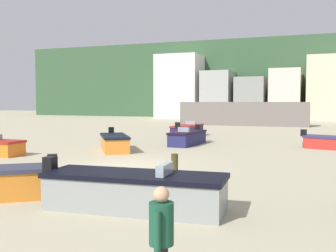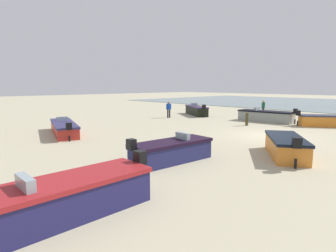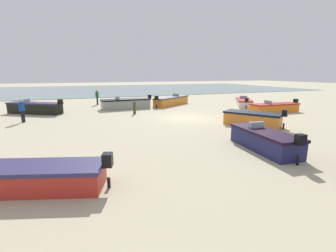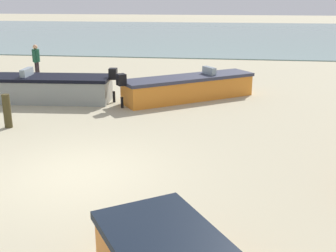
% 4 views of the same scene
% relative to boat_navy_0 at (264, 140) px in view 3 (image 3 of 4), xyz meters
% --- Properties ---
extents(ground_plane, '(160.00, 160.00, 0.00)m').
position_rel_boat_navy_0_xyz_m(ground_plane, '(-0.03, -8.50, -0.45)').
color(ground_plane, tan).
extents(tidal_water, '(80.00, 36.00, 0.06)m').
position_rel_boat_navy_0_xyz_m(tidal_water, '(-0.03, -44.50, -0.42)').
color(tidal_water, gray).
rests_on(tidal_water, ground).
extents(boat_navy_0, '(1.58, 3.94, 1.19)m').
position_rel_boat_navy_0_xyz_m(boat_navy_0, '(0.00, 0.00, 0.00)').
color(boat_navy_0, navy).
rests_on(boat_navy_0, ground).
extents(boat_white_1, '(3.30, 4.16, 1.04)m').
position_rel_boat_navy_0_xyz_m(boat_white_1, '(-8.69, -12.45, -0.08)').
color(boat_white_1, silver).
rests_on(boat_white_1, ground).
extents(boat_grey_2, '(4.95, 1.81, 1.27)m').
position_rel_boat_navy_0_xyz_m(boat_grey_2, '(3.28, -14.85, 0.04)').
color(boat_grey_2, gray).
rests_on(boat_grey_2, ground).
extents(boat_orange_4, '(4.69, 1.45, 1.10)m').
position_rel_boat_navy_0_xyz_m(boat_orange_4, '(-8.52, -8.03, -0.04)').
color(boat_orange_4, orange).
rests_on(boat_orange_4, ground).
extents(boat_red_5, '(5.50, 2.83, 1.07)m').
position_rel_boat_navy_0_xyz_m(boat_red_5, '(9.54, 0.40, -0.06)').
color(boat_red_5, '#B32A22').
rests_on(boat_red_5, ground).
extents(boat_orange_6, '(3.10, 3.70, 1.20)m').
position_rel_boat_navy_0_xyz_m(boat_orange_6, '(-2.94, -4.27, 0.00)').
color(boat_orange_6, orange).
rests_on(boat_orange_6, ground).
extents(boat_orange_7, '(4.98, 4.07, 1.21)m').
position_rel_boat_navy_0_xyz_m(boat_orange_7, '(-1.86, -15.85, 0.01)').
color(boat_orange_7, orange).
rests_on(boat_orange_7, ground).
extents(boat_black_8, '(4.60, 3.55, 1.27)m').
position_rel_boat_navy_0_xyz_m(boat_black_8, '(11.04, -14.72, 0.04)').
color(boat_black_8, black).
rests_on(boat_black_8, ground).
extents(mooring_post_near_water, '(0.23, 0.23, 1.02)m').
position_rel_boat_navy_0_xyz_m(mooring_post_near_water, '(3.20, -11.55, 0.06)').
color(mooring_post_near_water, '#40391E').
rests_on(mooring_post_near_water, ground).
extents(beach_walker_foreground, '(0.38, 0.54, 1.62)m').
position_rel_boat_navy_0_xyz_m(beach_walker_foreground, '(5.62, -18.95, 0.50)').
color(beach_walker_foreground, black).
rests_on(beach_walker_foreground, ground).
extents(beach_walker_distant, '(0.43, 0.53, 1.62)m').
position_rel_boat_navy_0_xyz_m(beach_walker_distant, '(11.26, -10.82, 0.50)').
color(beach_walker_distant, black).
rests_on(beach_walker_distant, ground).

